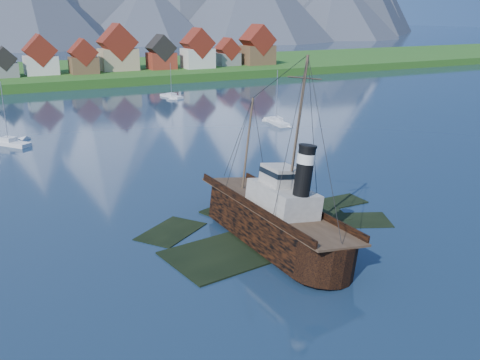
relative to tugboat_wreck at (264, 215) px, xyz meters
name	(u,v)px	position (x,y,z in m)	size (l,w,h in m)	color
ground	(264,236)	(0.28, 0.52, -2.75)	(1400.00, 1400.00, 0.00)	#16283E
shoal	(267,229)	(2.05, 2.67, -3.09)	(31.71, 21.24, 1.14)	black
shore_bank	(42,78)	(0.28, 170.52, -2.75)	(600.00, 80.00, 3.20)	#1B4B15
seawall	(60,90)	(0.28, 132.52, -2.75)	(600.00, 2.50, 2.00)	#3F3D38
tugboat_wreck	(264,215)	(0.00, 0.00, 0.00)	(6.37, 27.44, 21.74)	black
sailboat_c	(9,144)	(-21.45, 60.77, -2.46)	(7.77, 9.32, 12.60)	silver
sailboat_d	(276,122)	(34.63, 54.23, -2.46)	(3.29, 9.44, 12.62)	silver
sailboat_e	(172,97)	(27.14, 101.83, -2.52)	(4.42, 9.32, 10.49)	silver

